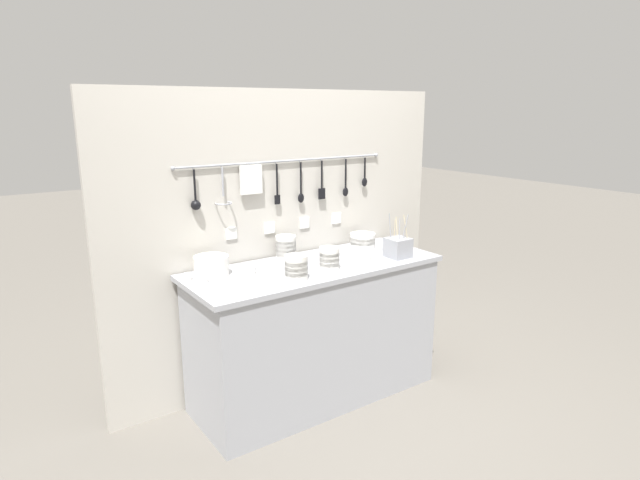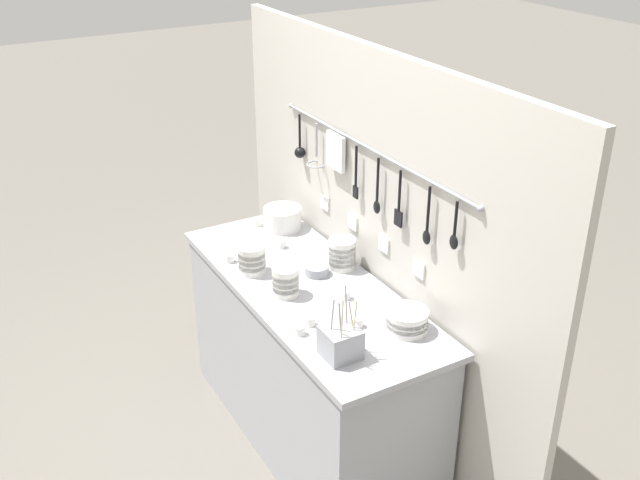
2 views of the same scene
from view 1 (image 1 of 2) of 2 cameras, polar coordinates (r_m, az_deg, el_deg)
The scene contains 19 objects.
ground_plane at distance 3.50m, azimuth -0.53°, elevation -16.14°, with size 20.00×20.00×0.00m, color #666059.
counter at distance 3.31m, azimuth -0.54°, elevation -9.74°, with size 1.54×0.59×0.85m.
back_wall at distance 3.41m, azimuth -3.72°, elevation -0.00°, with size 2.34×0.11×1.87m.
bowl_stack_short_front at distance 3.28m, azimuth -3.67°, elevation -0.78°, with size 0.12×0.12×0.14m.
bowl_stack_wide_centre at distance 3.57m, azimuth 4.57°, elevation -0.00°, with size 0.17×0.17×0.09m.
bowl_stack_tall_left at distance 2.89m, azimuth -2.56°, elevation -2.93°, with size 0.13×0.13×0.14m.
bowl_stack_back_corner at distance 3.06m, azimuth 1.01°, elevation -1.99°, with size 0.12×0.12×0.13m.
plate_stack at distance 3.02m, azimuth -11.51°, elevation -2.70°, with size 0.19×0.19×0.11m.
steel_mixing_bowl at distance 3.18m, azimuth -2.46°, elevation -2.18°, with size 0.11×0.11×0.04m.
cutlery_caddy at distance 3.35m, azimuth 8.31°, elevation -0.77°, with size 0.13×0.13×0.28m.
cup_by_caddy at distance 2.97m, azimuth -13.93°, elevation -3.80°, with size 0.04×0.04×0.04m.
cup_front_right at distance 2.91m, azimuth -12.27°, elevation -4.11°, with size 0.04×0.04×0.04m.
cup_back_left at distance 3.21m, azimuth 5.10°, elevation -2.14°, with size 0.04×0.04×0.04m.
cup_centre at distance 3.31m, azimuth 6.15°, elevation -1.67°, with size 0.04×0.04×0.04m.
cup_back_right at distance 3.32m, azimuth 1.15°, elevation -1.51°, with size 0.04×0.04×0.04m.
cup_mid_row at distance 3.18m, azimuth 6.41°, elevation -2.30°, with size 0.04×0.04×0.04m.
cup_beside_plates at distance 3.02m, azimuth -7.28°, elevation -3.23°, with size 0.04×0.04×0.04m.
cup_edge_near at distance 2.79m, azimuth -4.45°, elevation -4.61°, with size 0.04×0.04×0.04m.
cup_edge_far at distance 3.39m, azimuth 4.70°, elevation -1.23°, with size 0.04×0.04×0.04m.
Camera 1 is at (-1.71, -2.50, 1.76)m, focal length 30.00 mm.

